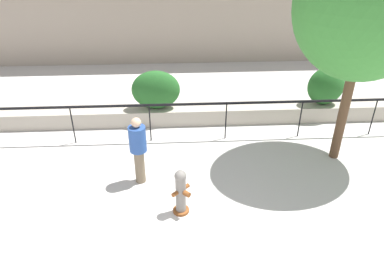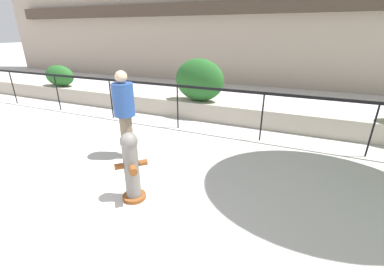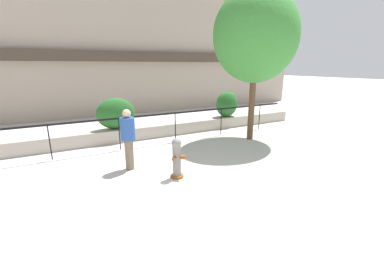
# 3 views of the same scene
# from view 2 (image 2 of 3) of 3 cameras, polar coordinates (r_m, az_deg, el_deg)

# --- Properties ---
(planter_wall_low) EXTENTS (18.00, 0.70, 0.50)m
(planter_wall_low) POSITION_cam_2_polar(r_m,az_deg,el_deg) (7.73, 0.47, 6.42)
(planter_wall_low) COLOR #ADA393
(planter_wall_low) RESTS_ON ground
(fence_railing_segment) EXTENTS (15.00, 0.05, 1.15)m
(fence_railing_segment) POSITION_cam_2_polar(r_m,az_deg,el_deg) (6.57, -3.30, 10.42)
(fence_railing_segment) COLOR black
(fence_railing_segment) RESTS_ON ground
(hedge_bush_0) EXTENTS (1.26, 0.61, 0.75)m
(hedge_bush_0) POSITION_cam_2_polar(r_m,az_deg,el_deg) (10.84, -27.37, 12.01)
(hedge_bush_0) COLOR #235B23
(hedge_bush_0) RESTS_ON planter_wall_low
(hedge_bush_1) EXTENTS (1.45, 0.69, 1.19)m
(hedge_bush_1) POSITION_cam_2_polar(r_m,az_deg,el_deg) (7.48, 1.64, 12.53)
(hedge_bush_1) COLOR #235B23
(hedge_bush_1) RESTS_ON planter_wall_low
(fire_hydrant) EXTENTS (0.50, 0.50, 1.08)m
(fire_hydrant) POSITION_cam_2_polar(r_m,az_deg,el_deg) (3.87, -13.32, -6.44)
(fire_hydrant) COLOR brown
(fire_hydrant) RESTS_ON ground
(pedestrian) EXTENTS (0.53, 0.53, 1.73)m
(pedestrian) POSITION_cam_2_polar(r_m,az_deg,el_deg) (5.09, -14.79, 5.81)
(pedestrian) COLOR brown
(pedestrian) RESTS_ON ground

